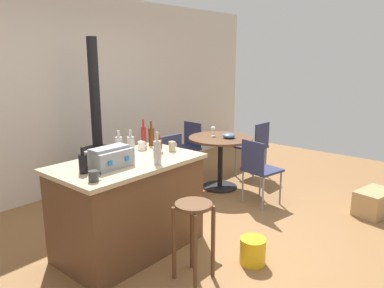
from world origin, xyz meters
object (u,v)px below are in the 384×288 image
(wood_stove, at_px, (99,161))
(serving_bowl, at_px, (229,136))
(folding_chair_left, at_px, (187,145))
(cup_3, at_px, (142,146))
(bottle_1, at_px, (119,145))
(bottle_6, at_px, (131,145))
(folding_chair_far, at_px, (255,145))
(cup_0, at_px, (157,152))
(plastic_bucket, at_px, (253,251))
(bottle_0, at_px, (151,136))
(cup_1, at_px, (94,176))
(bottle_5, at_px, (159,145))
(folding_chair_right, at_px, (177,163))
(cardboard_box, at_px, (374,202))
(kitchen_island, at_px, (129,206))
(dining_table, at_px, (220,150))
(wine_glass, at_px, (213,129))
(bottle_2, at_px, (144,136))
(folding_chair_near, at_px, (259,167))
(cup_2, at_px, (172,146))
(wooden_stool, at_px, (194,225))
(bottle_4, at_px, (83,163))
(bottle_3, at_px, (157,152))

(wood_stove, relative_size, serving_bowl, 11.71)
(folding_chair_left, xyz_separation_m, cup_3, (-1.76, -0.89, 0.46))
(bottle_1, relative_size, bottle_6, 0.92)
(folding_chair_far, relative_size, cup_3, 7.58)
(cup_0, height_order, plastic_bucket, cup_0)
(bottle_0, xyz_separation_m, cup_1, (-1.14, -0.54, -0.06))
(serving_bowl, bearing_deg, bottle_5, -171.03)
(folding_chair_right, xyz_separation_m, cardboard_box, (1.20, -2.12, -0.36))
(folding_chair_left, xyz_separation_m, bottle_0, (-1.55, -0.83, 0.52))
(cup_0, bearing_deg, kitchen_island, 155.47)
(folding_chair_left, bearing_deg, folding_chair_far, -53.17)
(bottle_5, relative_size, cup_0, 1.63)
(dining_table, bearing_deg, bottle_0, -176.45)
(folding_chair_right, relative_size, wine_glass, 6.00)
(bottle_2, distance_m, bottle_6, 0.34)
(bottle_0, xyz_separation_m, bottle_5, (-0.16, -0.28, -0.03))
(wood_stove, xyz_separation_m, cup_3, (-0.26, -1.15, 0.44))
(folding_chair_near, distance_m, plastic_bucket, 1.47)
(cup_2, xyz_separation_m, plastic_bucket, (0.01, -1.00, -0.84))
(dining_table, relative_size, cup_3, 7.88)
(bottle_0, xyz_separation_m, cup_2, (-0.04, -0.36, -0.05))
(wooden_stool, bearing_deg, bottle_4, 123.10)
(cup_1, height_order, serving_bowl, cup_1)
(wood_stove, xyz_separation_m, cardboard_box, (1.81, -2.97, -0.36))
(wood_stove, height_order, cup_2, wood_stove)
(folding_chair_near, height_order, cup_2, cup_2)
(cup_2, bearing_deg, plastic_bucket, -89.57)
(folding_chair_far, relative_size, bottle_4, 3.87)
(kitchen_island, distance_m, cup_1, 0.78)
(kitchen_island, bearing_deg, cup_1, -155.22)
(bottle_3, xyz_separation_m, cup_3, (0.27, 0.51, -0.07))
(bottle_0, distance_m, cup_1, 1.26)
(folding_chair_left, distance_m, bottle_2, 1.93)
(wooden_stool, distance_m, bottle_3, 0.74)
(bottle_3, distance_m, bottle_4, 0.66)
(wine_glass, bearing_deg, bottle_3, -157.15)
(folding_chair_near, distance_m, bottle_0, 1.47)
(folding_chair_right, relative_size, bottle_1, 3.67)
(wood_stove, bearing_deg, serving_bowl, -38.48)
(folding_chair_left, bearing_deg, kitchen_island, -152.57)
(bottle_2, relative_size, cup_0, 2.68)
(bottle_1, relative_size, bottle_3, 0.78)
(folding_chair_near, xyz_separation_m, bottle_4, (-2.28, 0.37, 0.49))
(folding_chair_left, height_order, cup_0, cup_0)
(cup_2, distance_m, wine_glass, 1.58)
(folding_chair_near, bearing_deg, bottle_4, 170.86)
(folding_chair_left, height_order, cup_3, cup_3)
(bottle_2, bearing_deg, folding_chair_near, -26.89)
(folding_chair_far, distance_m, cup_0, 2.57)
(bottle_2, relative_size, bottle_5, 1.64)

